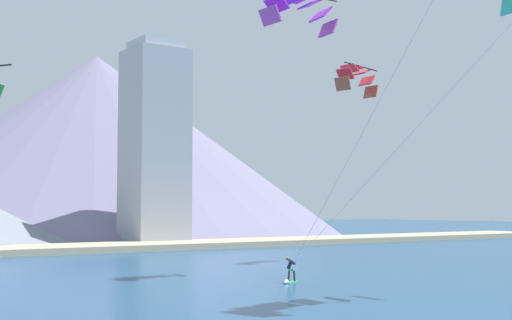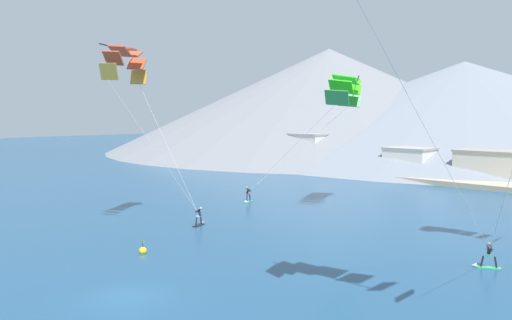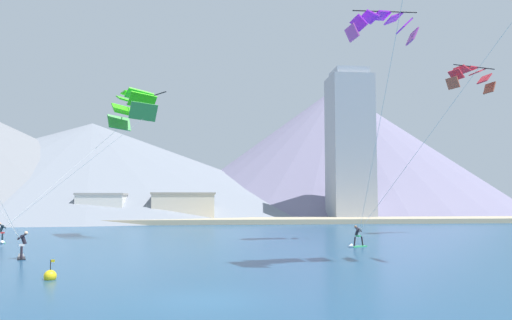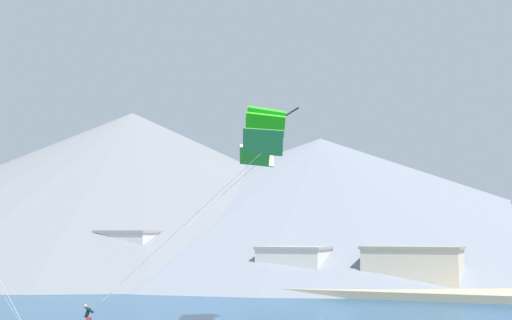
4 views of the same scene
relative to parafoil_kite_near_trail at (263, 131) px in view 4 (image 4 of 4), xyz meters
name	(u,v)px [view 4 (image 4 of 4)]	position (x,y,z in m)	size (l,w,h in m)	color
parafoil_kite_near_trail	(263,131)	(0.00, 0.00, 0.00)	(12.90, 8.79, 12.46)	green
shoreline_strip	(435,293)	(6.63, 27.71, -12.18)	(180.00, 10.00, 0.70)	tan
shore_building_harbour_front	(413,269)	(3.96, 31.68, -10.20)	(9.93, 5.81, 4.64)	beige
shore_building_promenade_mid	(294,268)	(-8.38, 30.57, -10.25)	(7.15, 5.59, 4.53)	silver
shore_building_quay_east	(132,257)	(-28.94, 31.51, -9.39)	(6.84, 6.55, 6.24)	silver
mountain_peak_west_ridge	(321,201)	(-20.85, 82.20, -1.06)	(126.25, 126.25, 22.94)	gray
mountain_peak_east_shoulder	(131,188)	(-53.25, 70.16, 1.39)	(119.77, 119.77, 27.84)	slate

